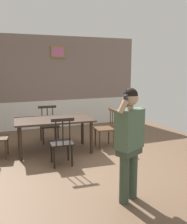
# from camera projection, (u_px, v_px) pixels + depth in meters

# --- Properties ---
(ground_plane) EXTENTS (7.37, 7.37, 0.00)m
(ground_plane) POSITION_uv_depth(u_px,v_px,m) (79.00, 164.00, 5.17)
(ground_plane) COLOR brown
(room_back_partition) EXTENTS (6.18, 0.17, 2.87)m
(room_back_partition) POSITION_uv_depth(u_px,v_px,m) (43.00, 84.00, 7.98)
(room_back_partition) COLOR gray
(room_back_partition) RESTS_ON ground_plane
(dining_table) EXTENTS (1.79, 1.07, 0.77)m
(dining_table) POSITION_uv_depth(u_px,v_px,m) (54.00, 123.00, 5.79)
(dining_table) COLOR #38281E
(dining_table) RESTS_ON ground_plane
(chair_near_window) EXTENTS (0.48, 0.48, 0.92)m
(chair_near_window) POSITION_uv_depth(u_px,v_px,m) (106.00, 128.00, 6.20)
(chair_near_window) COLOR #513823
(chair_near_window) RESTS_ON ground_plane
(chair_at_table_head) EXTENTS (0.47, 0.47, 0.98)m
(chair_at_table_head) POSITION_uv_depth(u_px,v_px,m) (62.00, 142.00, 5.02)
(chair_at_table_head) COLOR black
(chair_at_table_head) RESTS_ON ground_plane
(chair_opposite_corner) EXTENTS (0.49, 0.49, 0.91)m
(chair_opposite_corner) POSITION_uv_depth(u_px,v_px,m) (49.00, 124.00, 6.63)
(chair_opposite_corner) COLOR #2D2319
(chair_opposite_corner) RESTS_ON ground_plane
(person_figure) EXTENTS (0.52, 0.38, 1.65)m
(person_figure) POSITION_uv_depth(u_px,v_px,m) (130.00, 138.00, 3.61)
(person_figure) COLOR #3A493A
(person_figure) RESTS_ON ground_plane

